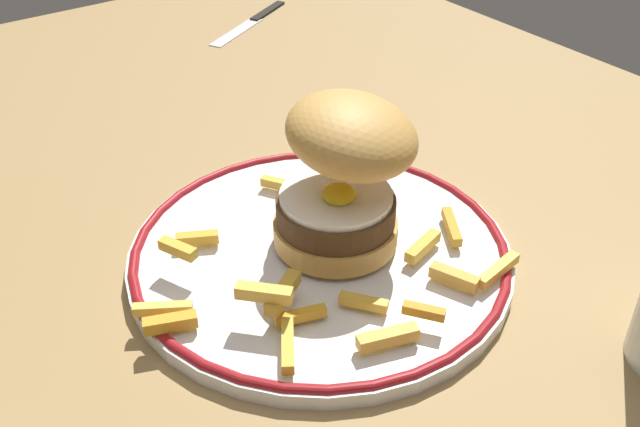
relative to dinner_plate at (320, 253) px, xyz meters
The scene contains 5 objects.
ground_plane 7.31cm from the dinner_plate, 27.81° to the right, with size 146.29×107.77×4.00cm, color olive.
dinner_plate is the anchor object (origin of this frame).
burger 7.03cm from the dinner_plate, 89.49° to the left, with size 14.48×14.38×12.20cm.
fries_pile 5.60cm from the dinner_plate, 31.85° to the right, with size 22.77×26.51×2.88cm.
knife 53.67cm from the dinner_plate, 153.71° to the left, with size 9.93×16.53×0.70cm.
Camera 1 is at (30.65, -23.31, 36.36)cm, focal length 41.22 mm.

